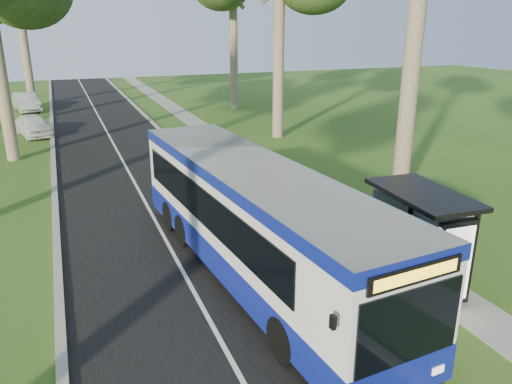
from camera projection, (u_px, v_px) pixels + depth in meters
The scene contains 12 objects.
ground at pixel (315, 279), 14.61m from camera, with size 120.00×120.00×0.00m, color #30571B.
road at pixel (139, 191), 22.19m from camera, with size 7.00×100.00×0.02m, color black.
kerb_east at pixel (214, 181), 23.39m from camera, with size 0.25×100.00×0.12m, color #9E9B93.
kerb_west at pixel (55, 200), 20.95m from camera, with size 0.25×100.00×0.12m, color #9E9B93.
centre_line at pixel (139, 191), 22.19m from camera, with size 0.12×100.00×0.01m, color white.
footpath at pixel (273, 176), 24.46m from camera, with size 1.50×100.00×0.02m, color gray.
bus at pixel (254, 221), 14.29m from camera, with size 3.69×12.77×3.34m.
bus_stop_sign at pixel (379, 244), 13.24m from camera, with size 0.09×0.35×2.48m.
bus_shelter at pixel (436, 225), 13.43m from camera, with size 1.91×3.31×2.77m.
litter_bin at pixel (341, 244), 15.79m from camera, with size 0.53×0.53×0.93m.
car_white at pixel (33, 125), 32.86m from camera, with size 1.68×4.17×1.42m, color white.
car_silver at pixel (26, 102), 42.00m from camera, with size 1.62×4.63×1.53m, color #B5B9BE.
Camera 1 is at (-6.41, -11.46, 7.13)m, focal length 35.00 mm.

